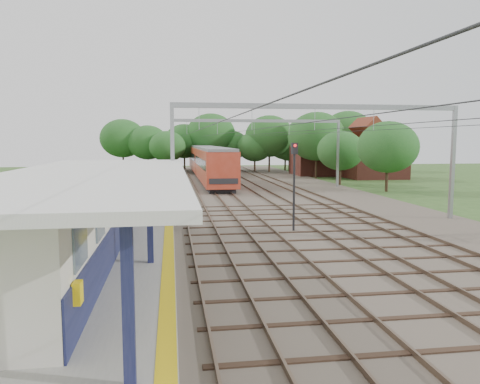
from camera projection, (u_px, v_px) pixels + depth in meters
ground at (365, 324)px, 12.53m from camera, size 160.00×160.00×0.00m
ballast_bed at (272, 194)px, 42.60m from camera, size 18.00×90.00×0.10m
platform at (127, 229)px, 25.18m from camera, size 5.00×52.00×0.35m
yellow_stripe at (169, 224)px, 25.49m from camera, size 0.45×52.00×0.01m
station_building at (72, 215)px, 17.89m from camera, size 3.41×18.00×3.40m
canopy at (96, 175)px, 16.90m from camera, size 6.40×20.00×3.44m
rail_tracks at (245, 193)px, 42.22m from camera, size 11.80×88.00×0.15m
catenary_system at (278, 133)px, 37.27m from camera, size 17.22×88.00×7.00m
tree_band at (232, 140)px, 68.71m from camera, size 31.72×30.88×8.82m
house_near at (374, 155)px, 60.47m from camera, size 7.00×6.12×7.89m
house_far at (323, 152)px, 65.62m from camera, size 8.00×6.12×8.66m
person at (133, 207)px, 25.24m from camera, size 0.84×0.70×1.95m
bicycle at (153, 214)px, 25.84m from camera, size 1.69×1.12×0.99m
train at (207, 161)px, 60.19m from camera, size 3.09×38.42×4.04m
signal_post at (294, 174)px, 24.70m from camera, size 0.35×0.29×4.78m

